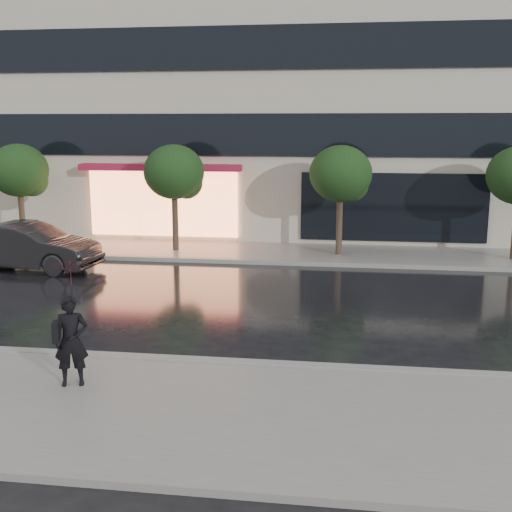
# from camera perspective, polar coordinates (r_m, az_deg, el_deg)

# --- Properties ---
(ground) EXTENTS (120.00, 120.00, 0.00)m
(ground) POSITION_cam_1_polar(r_m,az_deg,el_deg) (13.94, -5.80, -8.06)
(ground) COLOR black
(ground) RESTS_ON ground
(sidewalk_near) EXTENTS (60.00, 4.50, 0.12)m
(sidewalk_near) POSITION_cam_1_polar(r_m,az_deg,el_deg) (11.02, -9.90, -13.33)
(sidewalk_near) COLOR slate
(sidewalk_near) RESTS_ON ground
(sidewalk_far) EXTENTS (60.00, 3.50, 0.12)m
(sidewalk_far) POSITION_cam_1_polar(r_m,az_deg,el_deg) (23.66, 0.07, 0.34)
(sidewalk_far) COLOR slate
(sidewalk_far) RESTS_ON ground
(curb_near) EXTENTS (60.00, 0.25, 0.14)m
(curb_near) POSITION_cam_1_polar(r_m,az_deg,el_deg) (13.01, -6.86, -9.22)
(curb_near) COLOR gray
(curb_near) RESTS_ON ground
(curb_far) EXTENTS (60.00, 0.25, 0.14)m
(curb_far) POSITION_cam_1_polar(r_m,az_deg,el_deg) (21.97, -0.56, -0.51)
(curb_far) COLOR gray
(curb_far) RESTS_ON ground
(office_building) EXTENTS (30.00, 12.76, 18.00)m
(office_building) POSITION_cam_1_polar(r_m,az_deg,el_deg) (31.18, 2.14, 19.55)
(office_building) COLOR #B5AB99
(office_building) RESTS_ON ground
(tree_far_west) EXTENTS (2.20, 2.20, 3.99)m
(tree_far_west) POSITION_cam_1_polar(r_m,az_deg,el_deg) (25.86, -20.18, 7.00)
(tree_far_west) COLOR #33261C
(tree_far_west) RESTS_ON ground
(tree_mid_west) EXTENTS (2.20, 2.20, 3.99)m
(tree_mid_west) POSITION_cam_1_polar(r_m,az_deg,el_deg) (23.65, -7.14, 7.25)
(tree_mid_west) COLOR #33261C
(tree_mid_west) RESTS_ON ground
(tree_mid_east) EXTENTS (2.20, 2.20, 3.99)m
(tree_mid_east) POSITION_cam_1_polar(r_m,az_deg,el_deg) (22.84, 7.68, 7.08)
(tree_mid_east) COLOR #33261C
(tree_mid_east) RESTS_ON ground
(parked_car) EXTENTS (4.83, 2.08, 1.55)m
(parked_car) POSITION_cam_1_polar(r_m,az_deg,el_deg) (22.21, -19.61, 0.79)
(parked_car) COLOR black
(parked_car) RESTS_ON ground
(pedestrian_with_umbrella) EXTENTS (1.09, 1.10, 2.27)m
(pedestrian_with_umbrella) POSITION_cam_1_polar(r_m,az_deg,el_deg) (11.66, -16.12, -4.27)
(pedestrian_with_umbrella) COLOR black
(pedestrian_with_umbrella) RESTS_ON sidewalk_near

